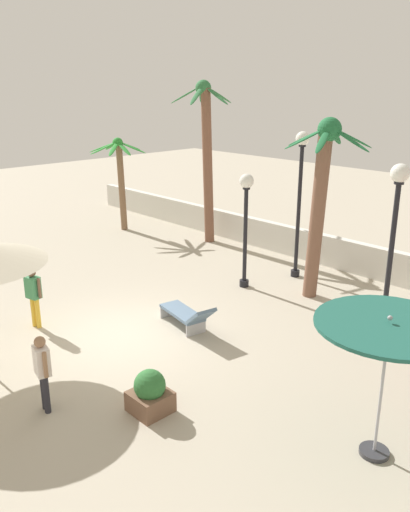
% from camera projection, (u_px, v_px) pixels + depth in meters
% --- Properties ---
extents(ground_plane, '(56.00, 56.00, 0.00)m').
position_uv_depth(ground_plane, '(121.00, 335.00, 12.91)').
color(ground_plane, '#B2A893').
extents(boundary_wall, '(25.20, 0.30, 1.04)m').
position_uv_depth(boundary_wall, '(316.00, 247.00, 18.06)').
color(boundary_wall, silver).
rests_on(boundary_wall, ground_plane).
extents(patio_umbrella_2, '(2.28, 2.28, 2.52)m').
position_uv_depth(patio_umbrella_2, '(388.00, 334.00, 8.07)').
color(patio_umbrella_2, '#333338').
rests_on(patio_umbrella_2, ground_plane).
extents(palm_tree_0, '(2.42, 2.46, 6.02)m').
position_uv_depth(palm_tree_0, '(207.00, 147.00, 19.63)').
color(palm_tree_0, brown).
rests_on(palm_tree_0, ground_plane).
extents(palm_tree_1, '(2.39, 2.32, 5.06)m').
position_uv_depth(palm_tree_1, '(321.00, 191.00, 14.26)').
color(palm_tree_1, brown).
rests_on(palm_tree_1, ground_plane).
extents(palm_tree_2, '(2.39, 2.39, 3.81)m').
position_uv_depth(palm_tree_2, '(120.00, 169.00, 21.59)').
color(palm_tree_2, brown).
rests_on(palm_tree_2, ground_plane).
extents(lamp_post_0, '(0.42, 0.42, 4.54)m').
position_uv_depth(lamp_post_0, '(300.00, 183.00, 15.94)').
color(lamp_post_0, black).
rests_on(lamp_post_0, ground_plane).
extents(lamp_post_1, '(0.42, 0.42, 3.44)m').
position_uv_depth(lamp_post_1, '(246.00, 212.00, 15.31)').
color(lamp_post_1, black).
rests_on(lamp_post_1, ground_plane).
extents(lamp_post_2, '(0.42, 0.42, 4.24)m').
position_uv_depth(lamp_post_2, '(394.00, 228.00, 11.71)').
color(lamp_post_2, black).
rests_on(lamp_post_2, ground_plane).
extents(lounge_chair_1, '(1.95, 0.88, 0.84)m').
position_uv_depth(lounge_chair_1, '(187.00, 314.00, 13.13)').
color(lounge_chair_1, '#B7B7BC').
rests_on(lounge_chair_1, ground_plane).
extents(guest_0, '(0.55, 0.32, 1.56)m').
position_uv_depth(guest_0, '(33.00, 292.00, 13.07)').
color(guest_0, gold).
rests_on(guest_0, ground_plane).
extents(guest_1, '(0.55, 0.31, 1.54)m').
position_uv_depth(guest_1, '(42.00, 367.00, 9.65)').
color(guest_1, '#26262D').
rests_on(guest_1, ground_plane).
extents(planter, '(0.70, 0.70, 0.85)m').
position_uv_depth(planter, '(150.00, 393.00, 9.80)').
color(planter, brown).
rests_on(planter, ground_plane).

